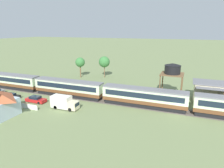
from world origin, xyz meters
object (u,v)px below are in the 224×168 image
Objects in this scene: yard_tree_0 at (104,62)px; delivery_truck_cream at (64,102)px; passenger_train at (105,92)px; yard_tree_1 at (80,62)px; station_building at (221,93)px; parked_car_black at (11,96)px; parked_car_red at (36,99)px; water_tower at (172,70)px.

delivery_truck_cream is at bearing -83.48° from yard_tree_0.
delivery_truck_cream is (-6.09, -7.32, -0.89)m from passenger_train.
yard_tree_1 is (-7.64, -2.99, -0.17)m from yard_tree_0.
passenger_train is 25.22m from yard_tree_1.
station_building is 2.01× the size of delivery_truck_cream.
yard_tree_0 is at bearing 62.15° from parked_car_black.
station_building reaches higher than parked_car_black.
parked_car_red is 8.26m from delivery_truck_cream.
passenger_train is 16.91m from water_tower.
delivery_truck_cream is at bearing -6.59° from parked_car_black.
yard_tree_1 is (4.78, 24.98, 4.60)m from parked_car_black.
water_tower is 26.04m from delivery_truck_cream.
parked_car_red is 0.81× the size of delivery_truck_cream.
parked_car_black is at bearing -179.18° from parked_car_red.
station_building is at bearing 20.34° from parked_car_red.
station_building reaches higher than delivery_truck_cream.
parked_car_black is at bearing -163.18° from passenger_train.
parked_car_black is 7.51m from parked_car_red.
yard_tree_0 reaches higher than delivery_truck_cream.
water_tower is 39.25m from parked_car_black.
delivery_truck_cream is 28.20m from yard_tree_1.
station_building is 36.76m from yard_tree_0.
yard_tree_1 is (-41.64, 10.69, 2.76)m from station_building.
station_building is (24.63, 7.70, 0.17)m from passenger_train.
station_building is 43.08m from yard_tree_1.
station_building is 48.60m from parked_car_black.
parked_car_red is at bearing -99.98° from yard_tree_0.
delivery_truck_cream is 0.82× the size of yard_tree_0.
passenger_train is 23.55m from yard_tree_0.
yard_tree_1 is (-10.92, 25.71, 3.83)m from delivery_truck_cream.
parked_car_black is 0.66× the size of yard_tree_1.
yard_tree_0 reaches higher than station_building.
parked_car_red reaches higher than parked_car_black.
water_tower reaches higher than yard_tree_1.
delivery_truck_cream is 0.86× the size of yard_tree_1.
delivery_truck_cream reaches higher than parked_car_black.
yard_tree_0 reaches higher than parked_car_black.
water_tower reaches higher than yard_tree_0.
water_tower reaches higher than passenger_train.
parked_car_black is 25.84m from yard_tree_1.
yard_tree_0 is (-3.28, 28.70, 4.00)m from delivery_truck_cream.
yard_tree_1 is at bearing 96.53° from parked_car_red.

